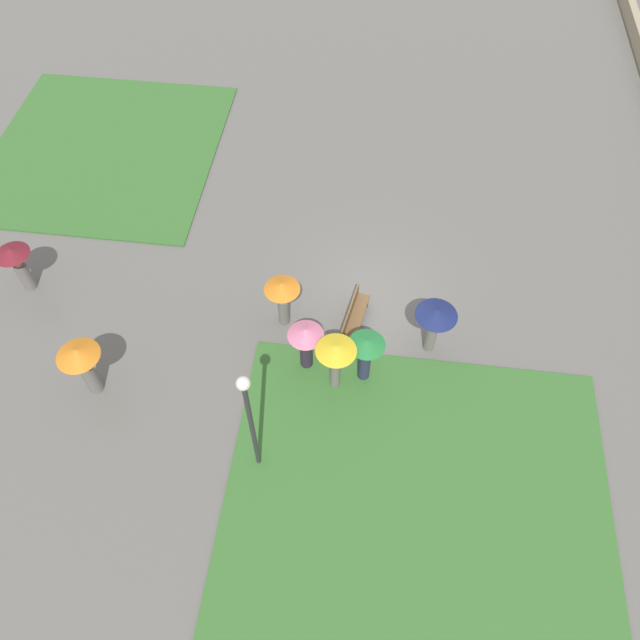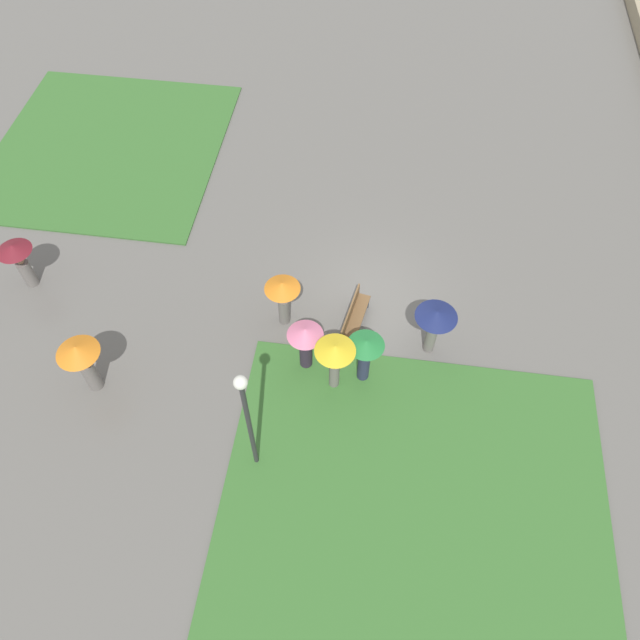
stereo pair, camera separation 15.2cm
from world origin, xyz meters
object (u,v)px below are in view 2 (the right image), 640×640
lamp_post (247,413)px  crowd_person_navy (435,320)px  crowd_person_yellow (335,356)px  lone_walker_far_path (81,358)px  lone_walker_mid_plaza (18,258)px  crowd_person_pink (305,340)px  crowd_person_green (365,353)px  park_bench (353,318)px  crowd_person_orange (283,293)px

lamp_post → crowd_person_navy: bearing=-46.1°
crowd_person_yellow → lone_walker_far_path: 6.73m
crowd_person_yellow → lone_walker_mid_plaza: size_ratio=1.12×
crowd_person_pink → lone_walker_mid_plaza: bearing=168.7°
crowd_person_green → lone_walker_far_path: (-1.32, 7.44, 0.15)m
park_bench → crowd_person_green: (-1.69, -0.47, 0.81)m
park_bench → lone_walker_mid_plaza: (0.30, 10.26, 0.74)m
crowd_person_green → crowd_person_yellow: crowd_person_yellow is taller
park_bench → lamp_post: lamp_post is taller
crowd_person_green → lone_walker_mid_plaza: crowd_person_green is taller
park_bench → lone_walker_mid_plaza: 10.29m
lamp_post → lone_walker_far_path: bearing=71.9°
crowd_person_orange → lone_walker_far_path: (-2.97, 4.90, 0.10)m
crowd_person_yellow → crowd_person_pink: 1.07m
park_bench → crowd_person_orange: size_ratio=1.09×
park_bench → lone_walker_mid_plaza: size_ratio=1.13×
park_bench → crowd_person_navy: size_ratio=1.08×
crowd_person_navy → lone_walker_far_path: lone_walker_far_path is taller
crowd_person_pink → lone_walker_far_path: size_ratio=0.89×
crowd_person_pink → crowd_person_navy: crowd_person_navy is taller
lone_walker_mid_plaza → lone_walker_far_path: bearing=18.6°
lone_walker_mid_plaza → crowd_person_yellow: bearing=50.5°
crowd_person_orange → crowd_person_navy: (-0.42, -4.36, 0.09)m
crowd_person_green → crowd_person_pink: (0.20, 1.66, -0.01)m
crowd_person_yellow → lone_walker_mid_plaza: crowd_person_yellow is taller
crowd_person_green → crowd_person_pink: crowd_person_green is taller
park_bench → lone_walker_far_path: 7.65m
crowd_person_green → lone_walker_mid_plaza: (1.99, 10.73, -0.07)m
park_bench → lamp_post: 5.55m
lamp_post → crowd_person_orange: 4.80m
lamp_post → crowd_person_navy: size_ratio=2.34×
lamp_post → crowd_person_yellow: (2.58, -1.72, -1.26)m
crowd_person_orange → lone_walker_mid_plaza: (0.34, 8.19, -0.12)m
lamp_post → crowd_person_yellow: 3.34m
crowd_person_green → crowd_person_yellow: bearing=105.9°
lamp_post → lone_walker_far_path: lamp_post is taller
crowd_person_navy → park_bench: bearing=-174.1°
lone_walker_mid_plaza → crowd_person_orange: bearing=61.3°
park_bench → crowd_person_pink: crowd_person_pink is taller
crowd_person_green → crowd_person_pink: bearing=74.3°
crowd_person_pink → lone_walker_far_path: (-1.52, 5.78, 0.16)m
lone_walker_mid_plaza → park_bench: bearing=62.1°
lone_walker_far_path → crowd_person_yellow: bearing=91.1°
lone_walker_far_path → lone_walker_mid_plaza: lone_walker_far_path is taller
lone_walker_far_path → crowd_person_orange: bearing=114.1°
crowd_person_yellow → crowd_person_pink: size_ratio=1.11×
crowd_person_green → crowd_person_yellow: size_ratio=0.94×
crowd_person_green → lone_walker_mid_plaza: size_ratio=1.05×
crowd_person_orange → crowd_person_navy: 4.39m
lone_walker_far_path → crowd_person_pink: bearing=97.6°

